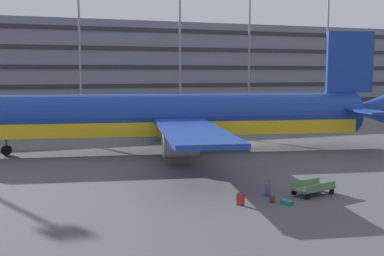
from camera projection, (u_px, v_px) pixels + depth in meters
ground_plane at (205, 151)px, 44.83m from camera, size 600.00×600.00×0.00m
terminal_structure at (109, 68)px, 94.63m from camera, size 138.73×21.49×16.66m
airliner at (170, 117)px, 44.40m from camera, size 43.94×35.75×11.35m
light_mast_center_left at (80, 46)px, 76.77m from camera, size 1.80×0.50×19.89m
light_mast_center_right at (180, 39)px, 82.13m from camera, size 1.80×0.50×22.92m
light_mast_right at (249, 37)px, 86.39m from camera, size 1.80×0.50×24.05m
light_mast_far_right at (328, 35)px, 91.73m from camera, size 1.80×0.50×25.64m
suitcase_laid_flat at (287, 202)px, 26.77m from camera, size 0.62×0.75×0.22m
suitcase_navy at (268, 189)px, 28.55m from camera, size 0.28×0.39×0.90m
suitcase_black at (241, 199)px, 26.51m from camera, size 0.40×0.46×0.76m
backpack_red at (272, 199)px, 27.05m from camera, size 0.38×0.43×0.47m
baggage_cart at (313, 188)px, 28.79m from camera, size 3.36×1.90×0.82m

